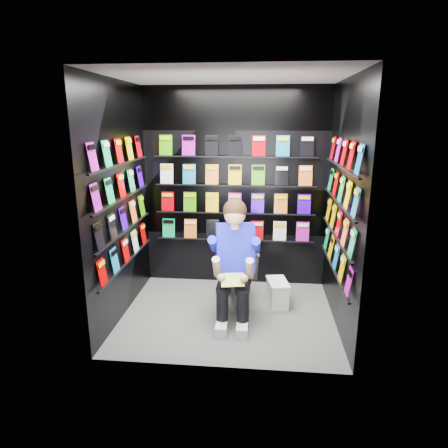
# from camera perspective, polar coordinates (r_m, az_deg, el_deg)

# --- Properties ---
(floor) EXTENTS (2.40, 2.40, 0.00)m
(floor) POSITION_cam_1_polar(r_m,az_deg,el_deg) (4.72, 0.58, -12.84)
(floor) COLOR slate
(floor) RESTS_ON ground
(ceiling) EXTENTS (2.40, 2.40, 0.00)m
(ceiling) POSITION_cam_1_polar(r_m,az_deg,el_deg) (4.20, 0.68, 20.39)
(ceiling) COLOR white
(ceiling) RESTS_ON floor
(wall_back) EXTENTS (2.40, 0.04, 2.60)m
(wall_back) POSITION_cam_1_polar(r_m,az_deg,el_deg) (5.25, 1.59, 5.05)
(wall_back) COLOR black
(wall_back) RESTS_ON floor
(wall_front) EXTENTS (2.40, 0.04, 2.60)m
(wall_front) POSITION_cam_1_polar(r_m,az_deg,el_deg) (3.31, -0.90, -0.85)
(wall_front) COLOR black
(wall_front) RESTS_ON floor
(wall_left) EXTENTS (0.04, 2.00, 2.60)m
(wall_left) POSITION_cam_1_polar(r_m,az_deg,el_deg) (4.54, -14.67, 3.00)
(wall_left) COLOR black
(wall_left) RESTS_ON floor
(wall_right) EXTENTS (0.04, 2.00, 2.60)m
(wall_right) POSITION_cam_1_polar(r_m,az_deg,el_deg) (4.34, 16.63, 2.33)
(wall_right) COLOR black
(wall_right) RESTS_ON floor
(comics_back) EXTENTS (2.10, 0.06, 1.37)m
(comics_back) POSITION_cam_1_polar(r_m,az_deg,el_deg) (5.22, 1.57, 5.05)
(comics_back) COLOR #BE0002
(comics_back) RESTS_ON wall_back
(comics_left) EXTENTS (0.06, 1.70, 1.37)m
(comics_left) POSITION_cam_1_polar(r_m,az_deg,el_deg) (4.53, -14.32, 3.05)
(comics_left) COLOR #BE0002
(comics_left) RESTS_ON wall_left
(comics_right) EXTENTS (0.06, 1.70, 1.37)m
(comics_right) POSITION_cam_1_polar(r_m,az_deg,el_deg) (4.33, 16.24, 2.41)
(comics_right) COLOR #BE0002
(comics_right) RESTS_ON wall_right
(toilet) EXTENTS (0.54, 0.81, 0.73)m
(toilet) POSITION_cam_1_polar(r_m,az_deg,el_deg) (4.92, 1.89, -6.97)
(toilet) COLOR white
(toilet) RESTS_ON floor
(longbox) EXTENTS (0.27, 0.40, 0.28)m
(longbox) POSITION_cam_1_polar(r_m,az_deg,el_deg) (4.94, 7.64, -9.87)
(longbox) COLOR white
(longbox) RESTS_ON floor
(longbox_lid) EXTENTS (0.29, 0.42, 0.03)m
(longbox_lid) POSITION_cam_1_polar(r_m,az_deg,el_deg) (4.88, 7.70, -8.23)
(longbox_lid) COLOR white
(longbox_lid) RESTS_ON longbox
(reader) EXTENTS (0.70, 0.91, 1.53)m
(reader) POSITION_cam_1_polar(r_m,az_deg,el_deg) (4.41, 1.60, -3.57)
(reader) COLOR #2324C7
(reader) RESTS_ON toilet
(held_comic) EXTENTS (0.26, 0.18, 0.10)m
(held_comic) POSITION_cam_1_polar(r_m,az_deg,el_deg) (4.16, 1.23, -7.99)
(held_comic) COLOR green
(held_comic) RESTS_ON reader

